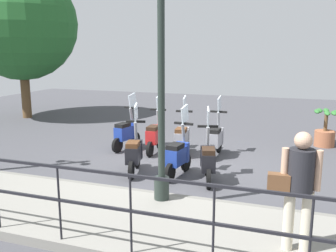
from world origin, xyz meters
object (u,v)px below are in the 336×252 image
lamp_post_near (161,98)px  scooter_near_0 (208,159)px  scooter_near_2 (134,152)px  scooter_far_0 (216,138)px  scooter_near_1 (178,155)px  scooter_far_3 (126,132)px  pedestrian_with_bag (298,183)px  scooter_far_1 (182,138)px  potted_palm (325,131)px  tree_large (20,24)px  scooter_far_2 (155,135)px

lamp_post_near → scooter_near_0: bearing=-17.0°
scooter_near_2 → scooter_far_0: (1.94, -1.43, 0.00)m
scooter_near_1 → scooter_near_2: same height
scooter_far_0 → scooter_far_3: size_ratio=1.00×
pedestrian_with_bag → scooter_far_1: 5.16m
scooter_near_1 → scooter_far_0: size_ratio=1.00×
lamp_post_near → potted_palm: size_ratio=3.83×
scooter_near_1 → scooter_near_2: (-0.13, 0.99, 0.00)m
tree_large → scooter_far_1: tree_large is taller
scooter_near_2 → scooter_far_0: 2.41m
scooter_near_2 → tree_large: bearing=40.0°
scooter_near_0 → lamp_post_near: bearing=147.1°
lamp_post_near → pedestrian_with_bag: lamp_post_near is taller
lamp_post_near → tree_large: bearing=51.8°
scooter_far_2 → scooter_far_3: 0.89m
scooter_near_1 → scooter_far_1: bearing=21.4°
tree_large → scooter_far_1: 8.85m
scooter_far_1 → potted_palm: bearing=-64.0°
pedestrian_with_bag → potted_palm: 6.60m
scooter_far_2 → pedestrian_with_bag: bearing=-142.3°
lamp_post_near → scooter_near_2: size_ratio=2.64×
lamp_post_near → tree_large: (6.47, 8.21, 1.75)m
scooter_far_0 → scooter_far_3: (-0.13, 2.49, 0.00)m
scooter_far_2 → scooter_near_2: bearing=-176.5°
potted_palm → scooter_near_1: size_ratio=0.69×
pedestrian_with_bag → scooter_near_2: pedestrian_with_bag is taller
scooter_near_2 → scooter_far_3: (1.81, 1.06, 0.00)m
scooter_near_2 → scooter_far_2: size_ratio=1.00×
scooter_far_1 → scooter_far_3: same height
scooter_near_2 → scooter_far_2: same height
tree_large → potted_palm: tree_large is taller
tree_large → scooter_near_2: size_ratio=3.82×
scooter_near_2 → scooter_far_1: same height
scooter_far_0 → scooter_far_3: bearing=93.6°
scooter_near_1 → tree_large: bearing=66.1°
tree_large → scooter_near_1: (-4.82, -7.99, -3.21)m
scooter_near_0 → scooter_far_3: same height
scooter_near_1 → scooter_far_3: (1.68, 2.05, 0.00)m
pedestrian_with_bag → scooter_far_1: bearing=31.1°
tree_large → pedestrian_with_bag: bearing=-125.7°
scooter_near_1 → scooter_near_2: bearing=104.9°
scooter_near_0 → scooter_far_2: 2.53m
potted_palm → scooter_far_2: bearing=117.3°
scooter_near_0 → scooter_near_2: bearing=74.6°
scooter_far_0 → scooter_near_1: bearing=167.0°
pedestrian_with_bag → scooter_far_3: 6.29m
scooter_far_1 → scooter_far_3: (0.09, 1.65, 0.00)m
scooter_near_0 → scooter_far_2: size_ratio=1.00×
potted_palm → scooter_far_3: bearing=112.6°
scooter_far_1 → scooter_far_3: size_ratio=1.00×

